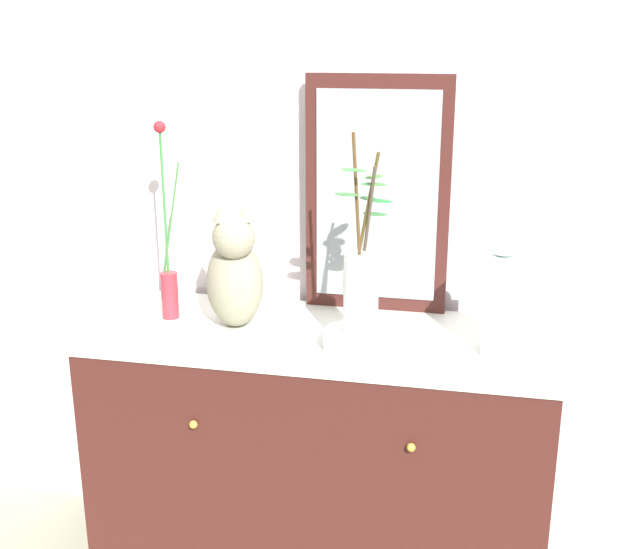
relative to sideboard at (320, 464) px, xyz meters
The scene contains 8 objects.
wall_back 0.92m from the sideboard, 90.00° to the left, with size 4.40×0.08×2.60m, color silver.
sideboard is the anchor object (origin of this frame).
mirror_leaning 0.86m from the sideboard, 62.27° to the left, with size 0.45×0.03×0.74m.
cat_sitting 0.66m from the sideboard, behind, with size 0.23×0.38×0.39m.
vase_slim_green 0.76m from the sideboard, behind, with size 0.08×0.05×0.61m.
bowl_porcelain 0.50m from the sideboard, 37.26° to the right, with size 0.21×0.21×0.05m, color white.
vase_glass_clear 0.66m from the sideboard, 36.83° to the right, with size 0.16×0.19×0.55m.
jar_lidded_porcelain 0.79m from the sideboard, ahead, with size 0.09×0.09×0.35m.
Camera 1 is at (0.44, -2.10, 1.73)m, focal length 43.40 mm.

